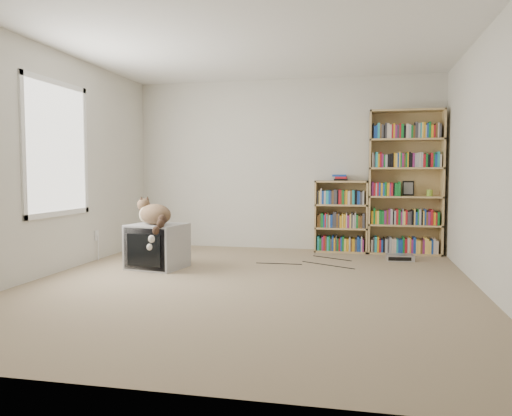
% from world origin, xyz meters
% --- Properties ---
extents(floor, '(4.50, 5.00, 0.01)m').
position_xyz_m(floor, '(0.00, 0.00, 0.00)').
color(floor, '#9D896A').
rests_on(floor, ground).
extents(wall_back, '(4.50, 0.02, 2.50)m').
position_xyz_m(wall_back, '(0.00, 2.50, 1.25)').
color(wall_back, beige).
rests_on(wall_back, floor).
extents(wall_front, '(4.50, 0.02, 2.50)m').
position_xyz_m(wall_front, '(0.00, -2.50, 1.25)').
color(wall_front, beige).
rests_on(wall_front, floor).
extents(wall_left, '(0.02, 5.00, 2.50)m').
position_xyz_m(wall_left, '(-2.25, 0.00, 1.25)').
color(wall_left, beige).
rests_on(wall_left, floor).
extents(wall_right, '(0.02, 5.00, 2.50)m').
position_xyz_m(wall_right, '(2.25, 0.00, 1.25)').
color(wall_right, beige).
rests_on(wall_right, floor).
extents(ceiling, '(4.50, 5.00, 0.02)m').
position_xyz_m(ceiling, '(0.00, 0.00, 2.50)').
color(ceiling, white).
rests_on(ceiling, wall_back).
extents(window, '(0.02, 1.22, 1.52)m').
position_xyz_m(window, '(-2.24, 0.20, 1.40)').
color(window, white).
rests_on(window, wall_left).
extents(crt_tv, '(0.69, 0.64, 0.52)m').
position_xyz_m(crt_tv, '(-1.25, 0.66, 0.26)').
color(crt_tv, '#A2A2A5').
rests_on(crt_tv, floor).
extents(cat, '(0.57, 0.70, 0.54)m').
position_xyz_m(cat, '(-1.24, 0.56, 0.61)').
color(cat, '#382517').
rests_on(cat, crt_tv).
extents(bookcase_tall, '(0.99, 0.30, 1.99)m').
position_xyz_m(bookcase_tall, '(1.70, 2.36, 0.94)').
color(bookcase_tall, '#A78153').
rests_on(bookcase_tall, floor).
extents(bookcase_short, '(0.74, 0.30, 1.02)m').
position_xyz_m(bookcase_short, '(0.83, 2.36, 0.47)').
color(bookcase_short, '#A78153').
rests_on(bookcase_short, floor).
extents(book_stack, '(0.21, 0.27, 0.09)m').
position_xyz_m(book_stack, '(0.81, 2.37, 1.06)').
color(book_stack, '#B31722').
rests_on(book_stack, bookcase_short).
extents(green_mug, '(0.08, 0.08, 0.09)m').
position_xyz_m(green_mug, '(2.02, 2.34, 0.85)').
color(green_mug, '#90C036').
rests_on(green_mug, bookcase_tall).
extents(framed_print, '(0.15, 0.05, 0.21)m').
position_xyz_m(framed_print, '(1.75, 2.44, 0.91)').
color(framed_print, black).
rests_on(framed_print, bookcase_tall).
extents(dvd_player, '(0.35, 0.27, 0.08)m').
position_xyz_m(dvd_player, '(1.61, 1.78, 0.04)').
color(dvd_player, '#AEAEB3').
rests_on(dvd_player, floor).
extents(wall_outlet, '(0.01, 0.08, 0.13)m').
position_xyz_m(wall_outlet, '(-2.24, 1.01, 0.32)').
color(wall_outlet, silver).
rests_on(wall_outlet, wall_left).
extents(floor_cables, '(1.20, 0.70, 0.01)m').
position_xyz_m(floor_cables, '(0.38, 1.45, 0.00)').
color(floor_cables, black).
rests_on(floor_cables, floor).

